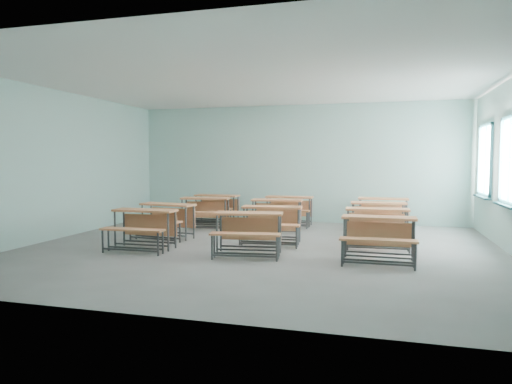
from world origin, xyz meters
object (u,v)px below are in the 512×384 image
at_px(desk_unit_r1c1, 271,219).
at_px(desk_unit_r2c0, 204,208).
at_px(desk_unit_r3c0, 215,204).
at_px(desk_unit_r3c2, 383,208).
at_px(desk_unit_r1c2, 377,222).
at_px(desk_unit_r2c2, 379,214).
at_px(desk_unit_r3c1, 288,206).
at_px(desk_unit_r1c0, 165,215).
at_px(desk_unit_r0c0, 142,223).
at_px(desk_unit_r0c1, 248,227).
at_px(desk_unit_r2c1, 276,210).
at_px(desk_unit_r0c2, 379,232).

height_order(desk_unit_r1c1, desk_unit_r2c0, same).
height_order(desk_unit_r3c0, desk_unit_r3c2, same).
height_order(desk_unit_r1c1, desk_unit_r1c2, same).
bearing_deg(desk_unit_r2c2, desk_unit_r2c0, 172.75).
distance_m(desk_unit_r1c1, desk_unit_r3c1, 2.60).
bearing_deg(desk_unit_r1c0, desk_unit_r0c0, -75.92).
height_order(desk_unit_r2c2, desk_unit_r3c0, same).
relative_size(desk_unit_r1c0, desk_unit_r1c2, 1.05).
bearing_deg(desk_unit_r1c0, desk_unit_r0c1, -19.59).
height_order(desk_unit_r2c1, desk_unit_r3c0, same).
relative_size(desk_unit_r2c0, desk_unit_r3c1, 1.06).
bearing_deg(desk_unit_r0c0, desk_unit_r0c1, 0.51).
relative_size(desk_unit_r0c0, desk_unit_r3c2, 1.00).
xyz_separation_m(desk_unit_r2c0, desk_unit_r3c0, (-0.06, 0.96, 0.00)).
bearing_deg(desk_unit_r2c1, desk_unit_r3c1, 80.29).
distance_m(desk_unit_r0c2, desk_unit_r1c0, 4.60).
relative_size(desk_unit_r1c1, desk_unit_r2c1, 1.02).
distance_m(desk_unit_r1c2, desk_unit_r2c1, 2.78).
distance_m(desk_unit_r0c2, desk_unit_r2c2, 2.69).
distance_m(desk_unit_r2c0, desk_unit_r2c1, 1.85).
xyz_separation_m(desk_unit_r0c1, desk_unit_r0c2, (2.25, 0.01, 0.00)).
xyz_separation_m(desk_unit_r0c0, desk_unit_r1c1, (2.22, 1.24, 0.00)).
height_order(desk_unit_r2c1, desk_unit_r2c2, same).
height_order(desk_unit_r0c1, desk_unit_r3c2, same).
height_order(desk_unit_r1c2, desk_unit_r2c1, same).
bearing_deg(desk_unit_r2c2, desk_unit_r0c1, -135.08).
bearing_deg(desk_unit_r0c0, desk_unit_r2c0, 87.23).
relative_size(desk_unit_r0c2, desk_unit_r2c0, 0.94).
height_order(desk_unit_r2c0, desk_unit_r2c2, same).
xyz_separation_m(desk_unit_r0c1, desk_unit_r1c2, (2.22, 1.33, 0.00)).
height_order(desk_unit_r0c1, desk_unit_r2c2, same).
bearing_deg(desk_unit_r1c1, desk_unit_r2c2, 30.56).
relative_size(desk_unit_r0c2, desk_unit_r3c1, 1.00).
bearing_deg(desk_unit_r3c1, desk_unit_r0c0, -117.90).
distance_m(desk_unit_r2c2, desk_unit_r3c1, 2.51).
bearing_deg(desk_unit_r1c0, desk_unit_r3c0, 94.19).
relative_size(desk_unit_r2c2, desk_unit_r3c0, 1.02).
bearing_deg(desk_unit_r2c0, desk_unit_r1c1, -43.64).
relative_size(desk_unit_r1c2, desk_unit_r2c0, 0.98).
bearing_deg(desk_unit_r0c2, desk_unit_r3c2, 88.87).
bearing_deg(desk_unit_r2c1, desk_unit_r0c2, -53.30).
relative_size(desk_unit_r1c0, desk_unit_r2c0, 1.02).
xyz_separation_m(desk_unit_r1c1, desk_unit_r3c2, (2.19, 2.73, 0.00)).
bearing_deg(desk_unit_r3c0, desk_unit_r1c1, -46.37).
relative_size(desk_unit_r0c1, desk_unit_r3c1, 1.08).
height_order(desk_unit_r2c2, desk_unit_r3c2, same).
xyz_separation_m(desk_unit_r0c0, desk_unit_r0c2, (4.32, 0.05, 0.00)).
bearing_deg(desk_unit_r3c1, desk_unit_r1c0, -129.30).
height_order(desk_unit_r0c2, desk_unit_r3c1, same).
bearing_deg(desk_unit_r1c2, desk_unit_r2c2, 85.91).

